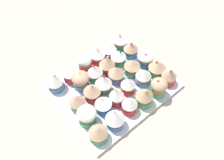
% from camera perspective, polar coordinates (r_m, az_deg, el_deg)
% --- Properties ---
extents(ground_plane, '(1.80, 1.80, 0.03)m').
position_cam_1_polar(ground_plane, '(0.88, 0.00, -2.25)').
color(ground_plane, '#B2A899').
extents(baking_tray, '(0.42, 0.36, 0.01)m').
position_cam_1_polar(baking_tray, '(0.86, 0.00, -1.45)').
color(baking_tray, silver).
rests_on(baking_tray, ground_plane).
extents(cupcake_0, '(0.06, 0.06, 0.07)m').
position_cam_1_polar(cupcake_0, '(0.72, -3.48, -13.15)').
color(cupcake_0, '#4C9E6B').
rests_on(cupcake_0, baking_tray).
extents(cupcake_1, '(0.06, 0.06, 0.08)m').
position_cam_1_polar(cupcake_1, '(0.74, 0.77, -9.66)').
color(cupcake_1, '#477AC6').
rests_on(cupcake_1, baking_tray).
extents(cupcake_2, '(0.05, 0.05, 0.07)m').
position_cam_1_polar(cupcake_2, '(0.77, 4.44, -6.27)').
color(cupcake_2, '#D1333D').
rests_on(cupcake_2, baking_tray).
extents(cupcake_3, '(0.06, 0.06, 0.08)m').
position_cam_1_polar(cupcake_3, '(0.79, 8.12, -4.09)').
color(cupcake_3, '#4C9E6B').
rests_on(cupcake_3, baking_tray).
extents(cupcake_4, '(0.06, 0.06, 0.08)m').
position_cam_1_polar(cupcake_4, '(0.82, 11.63, -1.77)').
color(cupcake_4, '#4C9E6B').
rests_on(cupcake_4, baking_tray).
extents(cupcake_5, '(0.06, 0.06, 0.08)m').
position_cam_1_polar(cupcake_5, '(0.86, 14.13, 0.97)').
color(cupcake_5, '#D1333D').
rests_on(cupcake_5, baking_tray).
extents(cupcake_6, '(0.07, 0.07, 0.07)m').
position_cam_1_polar(cupcake_6, '(0.75, -6.33, -8.85)').
color(cupcake_6, '#4C9E6B').
rests_on(cupcake_6, baking_tray).
extents(cupcake_7, '(0.06, 0.06, 0.07)m').
position_cam_1_polar(cupcake_7, '(0.77, -2.17, -6.18)').
color(cupcake_7, '#477AC6').
rests_on(cupcake_7, baking_tray).
extents(cupcake_8, '(0.05, 0.05, 0.08)m').
position_cam_1_polar(cupcake_8, '(0.78, 1.19, -4.03)').
color(cupcake_8, '#D1333D').
rests_on(cupcake_8, baking_tray).
extents(cupcake_9, '(0.05, 0.05, 0.07)m').
position_cam_1_polar(cupcake_9, '(0.81, 4.08, -1.29)').
color(cupcake_9, '#D1333D').
rests_on(cupcake_9, baking_tray).
extents(cupcake_10, '(0.06, 0.06, 0.07)m').
position_cam_1_polar(cupcake_10, '(0.84, 7.91, 0.95)').
color(cupcake_10, '#477AC6').
rests_on(cupcake_10, baking_tray).
extents(cupcake_11, '(0.07, 0.07, 0.07)m').
position_cam_1_polar(cupcake_11, '(0.88, 11.23, 2.94)').
color(cupcake_11, '#4C9E6B').
rests_on(cupcake_11, baking_tray).
extents(cupcake_12, '(0.06, 0.06, 0.07)m').
position_cam_1_polar(cupcake_12, '(0.78, -8.76, -5.48)').
color(cupcake_12, '#4C9E6B').
rests_on(cupcake_12, baking_tray).
extents(cupcake_13, '(0.06, 0.06, 0.08)m').
position_cam_1_polar(cupcake_13, '(0.80, -5.06, -2.97)').
color(cupcake_13, '#D1333D').
rests_on(cupcake_13, baking_tray).
extents(cupcake_14, '(0.06, 0.06, 0.08)m').
position_cam_1_polar(cupcake_14, '(0.81, -2.32, -0.72)').
color(cupcake_14, '#4C9E6B').
rests_on(cupcake_14, baking_tray).
extents(cupcake_15, '(0.06, 0.06, 0.07)m').
position_cam_1_polar(cupcake_15, '(0.84, 1.09, 1.58)').
color(cupcake_15, '#477AC6').
rests_on(cupcake_15, baking_tray).
extents(cupcake_16, '(0.06, 0.06, 0.07)m').
position_cam_1_polar(cupcake_16, '(0.87, 5.09, 3.29)').
color(cupcake_16, '#4C9E6B').
rests_on(cupcake_16, baking_tray).
extents(cupcake_17, '(0.07, 0.07, 0.07)m').
position_cam_1_polar(cupcake_17, '(0.91, 8.35, 5.35)').
color(cupcake_17, '#477AC6').
rests_on(cupcake_17, baking_tray).
extents(cupcake_18, '(0.06, 0.06, 0.07)m').
position_cam_1_polar(cupcake_18, '(0.83, -7.90, -0.04)').
color(cupcake_18, '#477AC6').
rests_on(cupcake_18, baking_tray).
extents(cupcake_19, '(0.06, 0.06, 0.08)m').
position_cam_1_polar(cupcake_19, '(0.85, -4.25, 1.95)').
color(cupcake_19, '#4C9E6B').
rests_on(cupcake_19, baking_tray).
extents(cupcake_20, '(0.06, 0.06, 0.08)m').
position_cam_1_polar(cupcake_20, '(0.87, -1.23, 3.96)').
color(cupcake_20, '#D1333D').
rests_on(cupcake_20, baking_tray).
extents(cupcake_21, '(0.06, 0.06, 0.07)m').
position_cam_1_polar(cupcake_21, '(0.90, 1.63, 5.71)').
color(cupcake_21, '#4C9E6B').
rests_on(cupcake_21, baking_tray).
extents(cupcake_22, '(0.06, 0.06, 0.07)m').
position_cam_1_polar(cupcake_22, '(0.93, 4.76, 7.76)').
color(cupcake_22, '#477AC6').
rests_on(cupcake_22, baking_tray).
extents(cupcake_23, '(0.06, 0.06, 0.08)m').
position_cam_1_polar(cupcake_23, '(0.85, -14.17, -0.43)').
color(cupcake_23, '#477AC6').
rests_on(cupcake_23, baking_tray).
extents(cupcake_24, '(0.06, 0.06, 0.07)m').
position_cam_1_polar(cupcake_24, '(0.86, -10.40, 1.87)').
color(cupcake_24, '#D1333D').
rests_on(cupcake_24, baking_tray).
extents(cupcake_25, '(0.05, 0.05, 0.07)m').
position_cam_1_polar(cupcake_25, '(0.89, -6.83, 4.42)').
color(cupcake_25, '#D1333D').
rests_on(cupcake_25, baking_tray).
extents(cupcake_26, '(0.06, 0.06, 0.08)m').
position_cam_1_polar(cupcake_26, '(0.91, -3.55, 6.23)').
color(cupcake_26, '#D1333D').
rests_on(cupcake_26, baking_tray).
extents(cupcake_27, '(0.06, 0.06, 0.07)m').
position_cam_1_polar(cupcake_27, '(0.93, -0.64, 7.63)').
color(cupcake_27, '#4C9E6B').
rests_on(cupcake_27, baking_tray).
extents(cupcake_28, '(0.06, 0.06, 0.07)m').
position_cam_1_polar(cupcake_28, '(0.97, 2.14, 9.80)').
color(cupcake_28, '#4C9E6B').
rests_on(cupcake_28, baking_tray).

